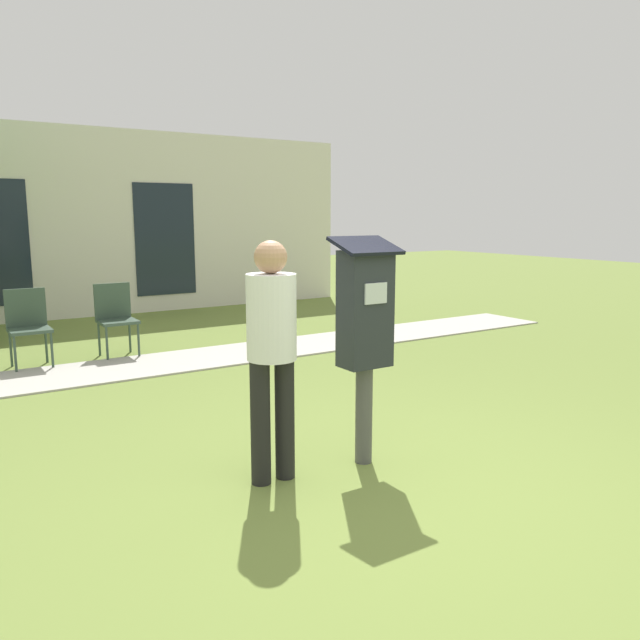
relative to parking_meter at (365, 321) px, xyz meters
name	(u,v)px	position (x,y,z in m)	size (l,w,h in m)	color
ground_plane	(382,488)	(-0.16, -0.42, -1.02)	(40.00, 40.00, 0.00)	olive
sidewalk	(168,363)	(-0.16, 3.65, -1.01)	(12.00, 1.10, 0.02)	#B7B2A8
building_facade	(82,223)	(-0.16, 7.81, 0.58)	(10.00, 0.26, 3.20)	silver
parking_meter	(365,321)	(0.00, 0.00, 0.00)	(0.44, 0.31, 1.59)	#4C4C4C
person_standing	(272,343)	(-0.69, 0.07, -0.09)	(0.32, 0.32, 1.58)	black
outdoor_chair_left	(28,321)	(-1.55, 4.38, -0.49)	(0.44, 0.44, 0.90)	#334738
outdoor_chair_middle	(115,314)	(-0.55, 4.43, -0.49)	(0.44, 0.44, 0.90)	#334738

